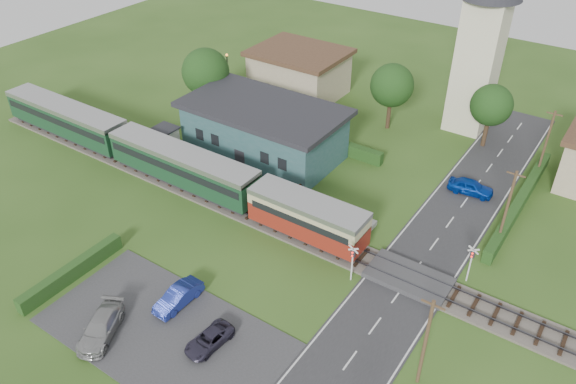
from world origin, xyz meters
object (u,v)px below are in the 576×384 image
Objects in this scene: pedestrian_near at (300,192)px; pedestrian_far at (182,148)px; crossing_signal_far at (471,259)px; station_building at (264,130)px; car_on_road at (471,187)px; train at (158,155)px; car_park_silver at (101,327)px; church_tower at (483,36)px; car_park_dark at (209,340)px; crossing_signal_near at (353,258)px; car_park_blue at (178,297)px; equipment_hut at (166,139)px; house_west at (299,72)px.

pedestrian_near is 1.00× the size of pedestrian_far.
crossing_signal_far is at bearing 158.81° from pedestrian_near.
station_building is 20.51m from car_on_road.
pedestrian_far is (-0.14, 3.36, -0.86)m from train.
station_building is at bearing 97.21° from car_on_road.
pedestrian_near is at bearing 56.70° from car_park_silver.
car_park_silver is at bearing -102.98° from church_tower.
train reaches higher than car_park_dark.
crossing_signal_far is (7.20, 4.80, 0.00)m from crossing_signal_near.
car_on_road is at bearing -65.98° from pedestrian_far.
station_building is 0.37× the size of train.
car_park_blue is (-8.90, -9.09, -1.40)m from crossing_signal_near.
equipment_hut is 25.04m from crossing_signal_near.
train is 29.14m from car_on_road.
car_on_road is (4.87, -12.31, -9.49)m from church_tower.
crossing_signal_far is at bearing -89.66° from pedestrian_far.
crossing_signal_near is 23.11m from pedestrian_far.
house_west is 19.72m from pedestrian_far.
crossing_signal_near is 1.88× the size of pedestrian_far.
crossing_signal_near reaches higher than car_park_silver.
car_park_dark is (-8.13, -26.81, -0.16)m from car_on_road.
church_tower is 25.17m from pedestrian_near.
train is 34.26m from church_tower.
pedestrian_near is at bearing 14.54° from train.
pedestrian_near reaches higher than car_park_silver.
church_tower is at bearing 51.32° from train.
crossing_signal_near is (1.40, -28.41, -8.08)m from church_tower.
crossing_signal_near is at bearing 127.99° from pedestrian_near.
equipment_hut is 0.71× the size of car_park_dark.
pedestrian_far is at bearing -136.61° from station_building.
pedestrian_far reaches higher than car_on_road.
train is 19.89m from car_park_silver.
car_on_road is at bearing -156.68° from pedestrian_near.
station_building is at bearing -51.47° from pedestrian_near.
car_park_silver reaches higher than car_on_road.
church_tower is 39.40m from car_park_blue.
car_park_dark is at bearing -130.73° from pedestrian_far.
car_park_silver reaches higher than car_park_blue.
house_west is (-5.00, 14.01, 0.10)m from station_building.
station_building is at bearing 75.90° from car_park_silver.
house_west is at bearing 111.44° from car_park_blue.
house_west is 36.75m from car_park_blue.
house_west is 35.26m from crossing_signal_far.
church_tower is 4.35× the size of car_on_road.
car_park_silver is (-9.80, -42.50, -9.47)m from church_tower.
crossing_signal_far is at bearing 33.69° from crossing_signal_near.
car_park_dark is at bearing 1.73° from car_park_silver.
car_park_dark is at bearing -19.29° from car_park_blue.
crossing_signal_near is 0.70× the size of car_park_silver.
station_building is 10.72m from train.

